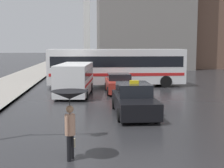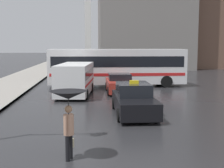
# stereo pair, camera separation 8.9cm
# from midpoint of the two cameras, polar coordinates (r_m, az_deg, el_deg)

# --- Properties ---
(taxi) EXTENTS (1.91, 4.67, 1.69)m
(taxi) POSITION_cam_midpoint_polar(r_m,az_deg,el_deg) (15.39, 4.17, -3.00)
(taxi) COLOR black
(taxi) RESTS_ON ground_plane
(sedan_red) EXTENTS (1.91, 4.06, 1.37)m
(sedan_red) POSITION_cam_midpoint_polar(r_m,az_deg,el_deg) (22.44, 1.51, 0.02)
(sedan_red) COLOR #A52D23
(sedan_red) RESTS_ON ground_plane
(ambulance_van) EXTENTS (2.58, 5.75, 2.15)m
(ambulance_van) POSITION_cam_midpoint_polar(r_m,az_deg,el_deg) (21.42, -6.63, 1.15)
(ambulance_van) COLOR silver
(ambulance_van) RESTS_ON ground_plane
(city_bus) EXTENTS (11.23, 2.70, 3.09)m
(city_bus) POSITION_cam_midpoint_polar(r_m,az_deg,el_deg) (26.04, 1.00, 3.37)
(city_bus) COLOR silver
(city_bus) RESTS_ON ground_plane
(pedestrian_with_umbrella) EXTENTS (1.07, 1.07, 2.07)m
(pedestrian_with_umbrella) POSITION_cam_midpoint_polar(r_m,az_deg,el_deg) (9.13, -7.71, -3.66)
(pedestrian_with_umbrella) COLOR black
(pedestrian_with_umbrella) RESTS_ON ground_plane
(monument_cross) EXTENTS (7.15, 0.90, 16.25)m
(monument_cross) POSITION_cam_midpoint_polar(r_m,az_deg,el_deg) (45.41, -4.40, 14.37)
(monument_cross) COLOR white
(monument_cross) RESTS_ON ground_plane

